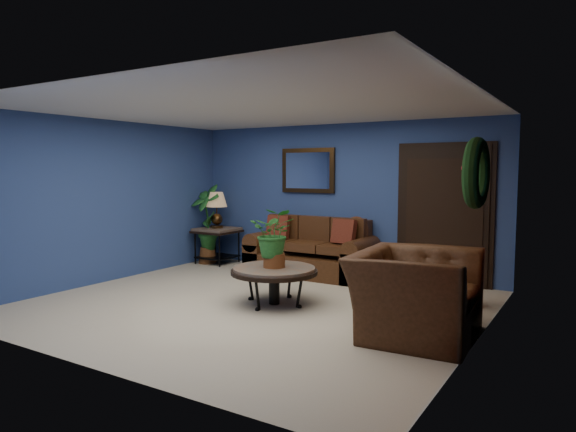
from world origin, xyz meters
The scene contains 18 objects.
floor centered at (0.00, 0.00, 0.00)m, with size 5.50×5.50×0.00m, color beige.
wall_back centered at (0.00, 2.50, 1.25)m, with size 5.50×0.04×2.50m, color navy.
wall_left centered at (-2.75, 0.00, 1.25)m, with size 0.04×5.00×2.50m, color navy.
wall_right_brick centered at (2.75, 0.00, 1.25)m, with size 0.04×5.00×2.50m, color maroon.
ceiling centered at (0.00, 0.00, 2.50)m, with size 5.50×5.00×0.02m, color silver.
crown_molding centered at (2.72, 0.00, 2.43)m, with size 0.03×5.00×0.14m, color white.
wall_mirror centered at (-0.60, 2.46, 1.72)m, with size 1.02×0.06×0.77m, color #442B14.
closet_door centered at (1.75, 2.47, 1.05)m, with size 1.44×0.06×2.18m, color black.
wreath centered at (2.69, 0.05, 1.70)m, with size 0.72×0.72×0.16m, color black.
sofa centered at (-0.29, 2.08, 0.31)m, with size 2.11×0.91×0.95m.
coffee_table centered at (0.21, 0.16, 0.42)m, with size 1.12×1.12×0.48m.
end_table centered at (-2.30, 2.05, 0.51)m, with size 0.72×0.72×0.66m.
table_lamp centered at (-2.30, 2.05, 1.07)m, with size 0.39×0.39×0.64m.
side_chair centered at (0.44, 2.12, 0.56)m, with size 0.48×0.48×0.99m.
armchair centered at (2.15, -0.12, 0.44)m, with size 1.36×1.19×0.88m, color #4A2715.
coffee_plant centered at (0.21, 0.16, 0.90)m, with size 0.71×0.67×0.76m.
floor_plant centered at (2.35, 1.37, 0.39)m, with size 0.41×0.36×0.77m.
tall_plant centered at (-2.45, 1.95, 0.79)m, with size 0.74×0.60×1.47m.
Camera 1 is at (3.78, -5.30, 1.73)m, focal length 32.00 mm.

